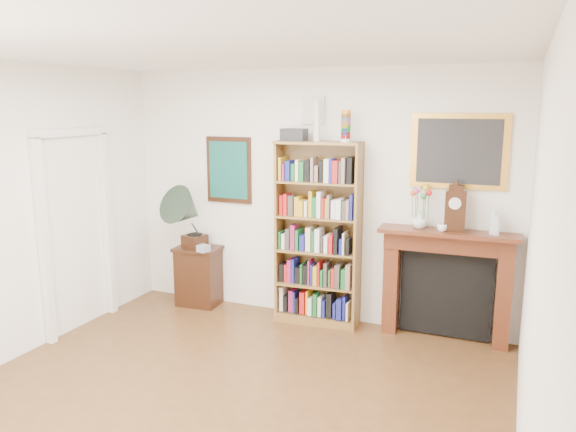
# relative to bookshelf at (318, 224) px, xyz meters

# --- Properties ---
(room) EXTENTS (4.51, 5.01, 2.81)m
(room) POSITION_rel_bookshelf_xyz_m (-0.13, -2.31, 0.27)
(room) COLOR #523219
(room) RESTS_ON ground
(door_casing) EXTENTS (0.08, 1.02, 2.17)m
(door_casing) POSITION_rel_bookshelf_xyz_m (-2.33, -1.11, 0.13)
(door_casing) COLOR white
(door_casing) RESTS_ON left_wall
(teal_poster) EXTENTS (0.58, 0.04, 0.78)m
(teal_poster) POSITION_rel_bookshelf_xyz_m (-1.18, 0.17, 0.52)
(teal_poster) COLOR black
(teal_poster) RESTS_ON back_wall
(small_picture) EXTENTS (0.26, 0.04, 0.30)m
(small_picture) POSITION_rel_bookshelf_xyz_m (-0.13, 0.17, 1.22)
(small_picture) COLOR white
(small_picture) RESTS_ON back_wall
(gilt_painting) EXTENTS (0.95, 0.04, 0.75)m
(gilt_painting) POSITION_rel_bookshelf_xyz_m (1.42, 0.17, 0.82)
(gilt_painting) COLOR gold
(gilt_painting) RESTS_ON back_wall
(bookshelf) EXTENTS (0.96, 0.40, 2.33)m
(bookshelf) POSITION_rel_bookshelf_xyz_m (0.00, 0.00, 0.00)
(bookshelf) COLOR brown
(bookshelf) RESTS_ON floor
(side_cabinet) EXTENTS (0.55, 0.42, 0.72)m
(side_cabinet) POSITION_rel_bookshelf_xyz_m (-1.52, -0.03, -0.77)
(side_cabinet) COLOR black
(side_cabinet) RESTS_ON floor
(fireplace) EXTENTS (1.39, 0.37, 1.16)m
(fireplace) POSITION_rel_bookshelf_xyz_m (1.38, 0.09, -0.45)
(fireplace) COLOR #4B1F11
(fireplace) RESTS_ON floor
(gramophone) EXTENTS (0.59, 0.68, 0.78)m
(gramophone) POSITION_rel_bookshelf_xyz_m (-1.57, -0.14, 0.03)
(gramophone) COLOR black
(gramophone) RESTS_ON side_cabinet
(cd_stack) EXTENTS (0.14, 0.14, 0.08)m
(cd_stack) POSITION_rel_bookshelf_xyz_m (-1.35, -0.18, -0.37)
(cd_stack) COLOR silver
(cd_stack) RESTS_ON side_cabinet
(mantel_clock) EXTENTS (0.21, 0.13, 0.46)m
(mantel_clock) POSITION_rel_bookshelf_xyz_m (1.43, 0.03, 0.26)
(mantel_clock) COLOR black
(mantel_clock) RESTS_ON fireplace
(flower_vase) EXTENTS (0.21, 0.21, 0.17)m
(flower_vase) POSITION_rel_bookshelf_xyz_m (1.09, 0.05, 0.12)
(flower_vase) COLOR silver
(flower_vase) RESTS_ON fireplace
(teacup) EXTENTS (0.12, 0.12, 0.08)m
(teacup) POSITION_rel_bookshelf_xyz_m (1.32, -0.02, 0.07)
(teacup) COLOR white
(teacup) RESTS_ON fireplace
(bottle_left) EXTENTS (0.07, 0.07, 0.24)m
(bottle_left) POSITION_rel_bookshelf_xyz_m (1.80, 0.05, 0.15)
(bottle_left) COLOR silver
(bottle_left) RESTS_ON fireplace
(bottle_right) EXTENTS (0.06, 0.06, 0.20)m
(bottle_right) POSITION_rel_bookshelf_xyz_m (1.83, 0.02, 0.13)
(bottle_right) COLOR silver
(bottle_right) RESTS_ON fireplace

